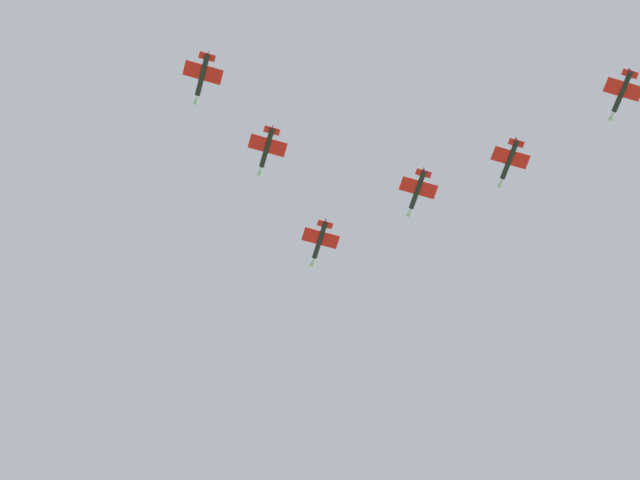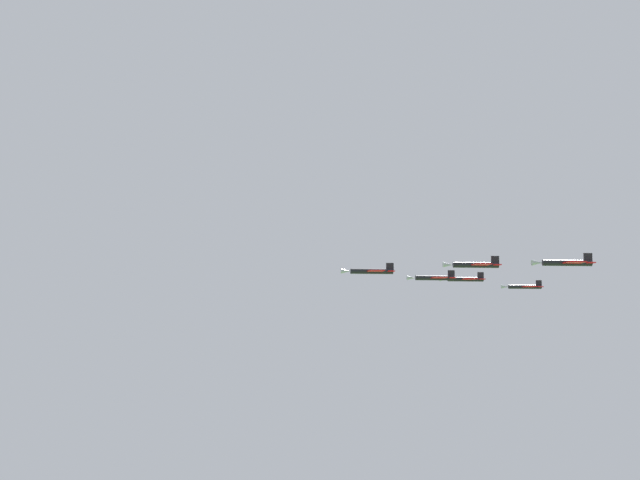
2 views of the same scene
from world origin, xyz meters
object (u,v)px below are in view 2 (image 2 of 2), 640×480
object	(u,v)px
jet_port_outer	(566,263)
jet_starboard_outer	(465,279)
jet_port_trail	(524,287)
jet_lead	(371,271)
jet_port_inner	(475,265)
jet_starboard_inner	(434,278)

from	to	relation	value
jet_port_outer	jet_starboard_outer	world-z (taller)	jet_starboard_outer
jet_port_outer	jet_port_trail	size ratio (longest dim) A/B	1.00
jet_lead	jet_port_outer	bearing A→B (deg)	-139.03
jet_lead	jet_port_inner	distance (m)	22.94
jet_lead	jet_port_inner	xyz separation A→B (m)	(-15.66, 16.77, 0.20)
jet_port_inner	jet_port_outer	distance (m)	19.46
jet_port_outer	jet_starboard_outer	bearing A→B (deg)	0.00
jet_starboard_inner	jet_starboard_outer	size ratio (longest dim) A/B	1.00
jet_port_outer	jet_starboard_outer	size ratio (longest dim) A/B	1.00
jet_lead	jet_starboard_inner	world-z (taller)	jet_lead
jet_port_inner	jet_port_trail	xyz separation A→B (m)	(-34.14, -62.01, -0.45)
jet_lead	jet_starboard_outer	world-z (taller)	jet_starboard_outer
jet_port_outer	jet_lead	bearing A→B (deg)	40.97
jet_port_trail	jet_port_inner	bearing A→B (deg)	154.15
jet_port_inner	jet_port_trail	size ratio (longest dim) A/B	1.00
jet_lead	jet_starboard_outer	bearing A→B (deg)	-40.97
jet_port_outer	jet_starboard_outer	distance (m)	63.72
jet_port_inner	jet_starboard_outer	distance (m)	49.07
jet_lead	jet_port_outer	size ratio (longest dim) A/B	1.00
jet_port_inner	jet_port_outer	xyz separation A→B (m)	(-10.30, 16.49, -0.75)
jet_lead	jet_starboard_outer	xyz separation A→B (m)	(-29.28, -30.37, 0.55)
jet_lead	jet_port_outer	world-z (taller)	jet_lead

